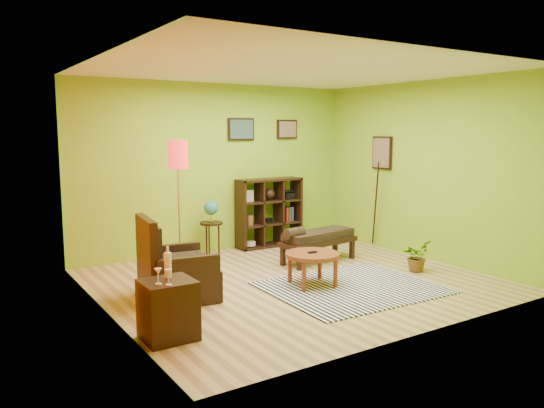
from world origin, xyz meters
TOP-DOWN VIEW (x-y plane):
  - ground at (0.00, 0.00)m, footprint 5.00×5.00m
  - room_shell at (-0.09, 0.01)m, footprint 5.04×4.54m
  - zebra_rug at (0.44, -0.69)m, footprint 2.20×1.83m
  - coffee_table at (0.08, -0.31)m, footprint 0.71×0.71m
  - armchair at (-1.67, 0.14)m, footprint 0.94×0.94m
  - side_cabinet at (-2.20, -1.00)m, footprint 0.50×0.45m
  - floor_lamp at (-1.23, 0.99)m, footprint 0.29×0.29m
  - globe_table at (-0.29, 1.91)m, footprint 0.37×0.37m
  - cube_shelf at (0.91, 2.03)m, footprint 1.20×0.35m
  - bench at (0.89, 0.65)m, footprint 1.34×0.62m
  - potted_plant at (1.78, -0.55)m, footprint 0.53×0.56m

SIDE VIEW (x-z plane):
  - ground at x=0.00m, z-range 0.00..0.00m
  - zebra_rug at x=0.44m, z-range 0.00..0.01m
  - potted_plant at x=1.78m, z-range 0.00..0.35m
  - side_cabinet at x=-2.20m, z-range -0.15..0.75m
  - armchair at x=-1.67m, z-range -0.20..0.82m
  - coffee_table at x=0.08m, z-range 0.15..0.61m
  - bench at x=0.89m, z-range 0.08..0.68m
  - cube_shelf at x=0.91m, z-range 0.00..1.20m
  - globe_table at x=-0.29m, z-range 0.23..1.14m
  - floor_lamp at x=-1.23m, z-range 0.59..2.49m
  - room_shell at x=-0.09m, z-range 0.39..3.21m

